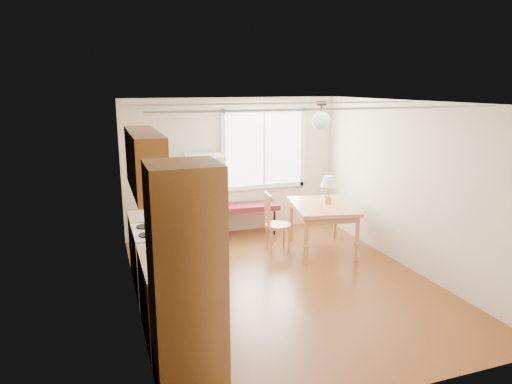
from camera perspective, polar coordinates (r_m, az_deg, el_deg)
name	(u,v)px	position (r m, az deg, el deg)	size (l,w,h in m)	color
room_shell	(286,197)	(6.13, 3.72, -0.59)	(4.60, 5.60, 2.62)	#552A11
kitchen_run	(165,257)	(5.23, -11.27, -8.00)	(0.65, 3.40, 2.20)	brown
window_unit	(264,149)	(8.56, 1.00, 5.41)	(1.64, 0.05, 1.51)	white
pendant_light	(321,119)	(6.64, 8.13, 8.98)	(0.26, 0.26, 0.40)	black
refrigerator	(205,199)	(8.03, -6.37, -0.84)	(0.70, 0.70, 1.54)	silver
bench	(244,208)	(8.38, -1.45, -1.99)	(1.29, 0.56, 0.58)	#58141F
dining_table	(322,211)	(7.61, 8.31, -2.31)	(1.20, 1.44, 0.80)	#B67546
chair	(273,219)	(7.52, 2.08, -3.37)	(0.45, 0.44, 0.99)	#B67546
table_lamp	(329,184)	(7.59, 9.05, 1.05)	(0.27, 0.27, 0.47)	#B6943A
coffee_maker	(174,262)	(4.53, -10.18, -8.63)	(0.26, 0.30, 0.39)	black
kettle	(157,243)	(5.27, -12.28, -6.19)	(0.11, 0.11, 0.21)	red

